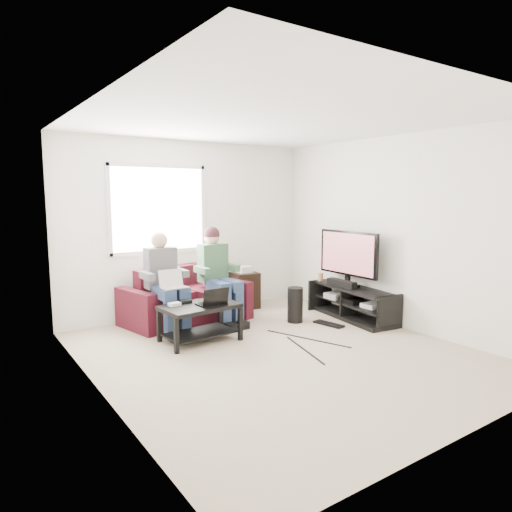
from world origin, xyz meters
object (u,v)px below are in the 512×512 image
object	(u,v)px
sofa	(185,301)
end_table	(245,289)
subwoofer	(295,305)
tv_stand	(352,304)
tv	(348,255)
coffee_table	(200,314)

from	to	relation	value
sofa	end_table	world-z (taller)	sofa
subwoofer	tv_stand	bearing A→B (deg)	-22.49
tv	tv_stand	bearing A→B (deg)	-88.53
coffee_table	tv_stand	distance (m)	2.35
sofa	coffee_table	world-z (taller)	sofa
coffee_table	tv	world-z (taller)	tv
tv	subwoofer	world-z (taller)	tv
tv	subwoofer	xyz separation A→B (m)	(-0.80, 0.23, -0.68)
sofa	end_table	bearing A→B (deg)	9.58
sofa	tv_stand	xyz separation A→B (m)	(2.09, -1.25, -0.08)
sofa	subwoofer	world-z (taller)	sofa
sofa	tv	world-z (taller)	tv
tv	subwoofer	bearing A→B (deg)	163.82
coffee_table	tv_stand	xyz separation A→B (m)	(2.32, -0.33, -0.13)
tv	end_table	size ratio (longest dim) A/B	1.63
tv_stand	end_table	xyz separation A→B (m)	(-0.94, 1.44, 0.09)
sofa	end_table	distance (m)	1.16
coffee_table	end_table	xyz separation A→B (m)	(1.38, 1.12, -0.04)
tv_stand	coffee_table	bearing A→B (deg)	171.98
tv	end_table	bearing A→B (deg)	124.89
tv_stand	subwoofer	size ratio (longest dim) A/B	2.95
tv_stand	tv	bearing A→B (deg)	91.47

